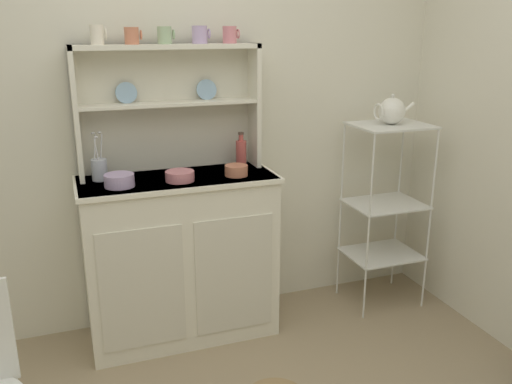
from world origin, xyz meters
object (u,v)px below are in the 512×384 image
jam_bottle (241,153)px  bakers_rack (386,194)px  utensil_jar (99,169)px  bowl_mixing_large (119,180)px  porcelain_teapot (392,111)px  hutch_cabinet (181,256)px  hutch_shelf_unit (168,98)px  cup_cream_0 (97,35)px

jam_bottle → bakers_rack: bearing=-8.5°
utensil_jar → jam_bottle: bearing=0.6°
bowl_mixing_large → porcelain_teapot: size_ratio=0.60×
hutch_cabinet → utensil_jar: bearing=168.5°
hutch_shelf_unit → porcelain_teapot: 1.27m
cup_cream_0 → hutch_shelf_unit: bearing=7.0°
bakers_rack → cup_cream_0: bearing=174.0°
hutch_cabinet → utensil_jar: utensil_jar is taller
hutch_shelf_unit → jam_bottle: hutch_shelf_unit is taller
hutch_shelf_unit → cup_cream_0: cup_cream_0 is taller
hutch_shelf_unit → bowl_mixing_large: hutch_shelf_unit is taller
bakers_rack → porcelain_teapot: (-0.00, 0.00, 0.50)m
hutch_cabinet → bowl_mixing_large: size_ratio=7.05×
utensil_jar → bakers_rack: bearing=-4.3°
bowl_mixing_large → jam_bottle: bearing=13.1°
cup_cream_0 → porcelain_teapot: (1.59, -0.17, -0.43)m
hutch_shelf_unit → cup_cream_0: (-0.34, -0.04, 0.33)m
hutch_cabinet → porcelain_teapot: porcelain_teapot is taller
bakers_rack → jam_bottle: (-0.87, 0.13, 0.30)m
cup_cream_0 → utensil_jar: (-0.05, -0.04, -0.66)m
bakers_rack → bowl_mixing_large: bakers_rack is taller
bakers_rack → porcelain_teapot: porcelain_teapot is taller
hutch_cabinet → bowl_mixing_large: (-0.30, -0.07, 0.48)m
cup_cream_0 → utensil_jar: 0.66m
hutch_cabinet → hutch_shelf_unit: bearing=90.0°
hutch_cabinet → jam_bottle: size_ratio=5.25×
hutch_shelf_unit → jam_bottle: 0.50m
bakers_rack → hutch_shelf_unit: bearing=170.6°
cup_cream_0 → porcelain_teapot: 1.65m
jam_bottle → porcelain_teapot: (0.87, -0.13, 0.21)m
cup_cream_0 → jam_bottle: cup_cream_0 is taller
hutch_shelf_unit → porcelain_teapot: hutch_shelf_unit is taller
bowl_mixing_large → utensil_jar: utensil_jar is taller
hutch_shelf_unit → bowl_mixing_large: 0.53m
cup_cream_0 → utensil_jar: bearing=-137.1°
hutch_cabinet → utensil_jar: (-0.38, 0.08, 0.51)m
hutch_shelf_unit → bakers_rack: size_ratio=0.85×
cup_cream_0 → porcelain_teapot: size_ratio=0.39×
hutch_cabinet → bowl_mixing_large: 0.57m
hutch_cabinet → bowl_mixing_large: bearing=-166.4°
jam_bottle → utensil_jar: utensil_jar is taller
hutch_shelf_unit → jam_bottle: bearing=-11.4°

